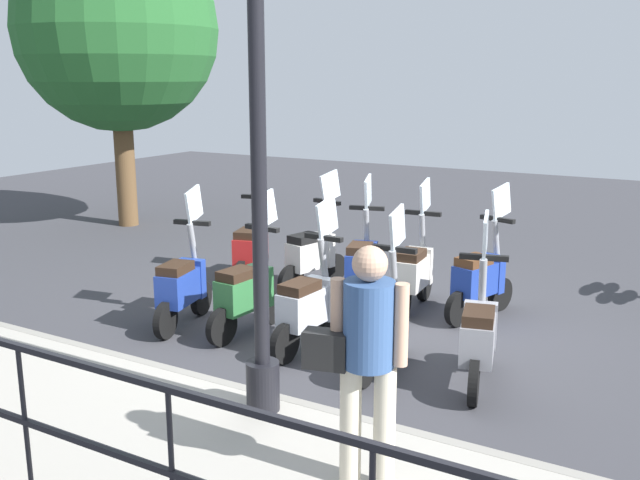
# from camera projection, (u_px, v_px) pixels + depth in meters

# --- Properties ---
(ground_plane) EXTENTS (28.00, 28.00, 0.00)m
(ground_plane) POSITION_uv_depth(u_px,v_px,m) (350.00, 327.00, 7.95)
(ground_plane) COLOR #38383D
(promenade_walkway) EXTENTS (2.20, 20.00, 0.15)m
(promenade_walkway) POSITION_uv_depth(u_px,v_px,m) (153.00, 444.00, 5.27)
(promenade_walkway) COLOR #A39E93
(promenade_walkway) RESTS_ON ground_plane
(fence_railing) EXTENTS (0.04, 16.03, 1.07)m
(fence_railing) POSITION_uv_depth(u_px,v_px,m) (23.00, 396.00, 4.20)
(fence_railing) COLOR black
(fence_railing) RESTS_ON promenade_walkway
(lamp_post_near) EXTENTS (0.26, 0.90, 4.10)m
(lamp_post_near) POSITION_uv_depth(u_px,v_px,m) (259.00, 183.00, 5.25)
(lamp_post_near) COLOR black
(lamp_post_near) RESTS_ON promenade_walkway
(pedestrian_with_bag) EXTENTS (0.40, 0.63, 1.59)m
(pedestrian_with_bag) POSITION_uv_depth(u_px,v_px,m) (365.00, 349.00, 4.41)
(pedestrian_with_bag) COLOR beige
(pedestrian_with_bag) RESTS_ON promenade_walkway
(tree_large) EXTENTS (3.61, 3.61, 5.35)m
(tree_large) POSITION_uv_depth(u_px,v_px,m) (117.00, 30.00, 12.62)
(tree_large) COLOR brown
(tree_large) RESTS_ON ground_plane
(scooter_near_0) EXTENTS (1.21, 0.51, 1.54)m
(scooter_near_0) POSITION_uv_depth(u_px,v_px,m) (478.00, 335.00, 6.34)
(scooter_near_0) COLOR black
(scooter_near_0) RESTS_ON ground_plane
(scooter_near_1) EXTENTS (1.23, 0.44, 1.54)m
(scooter_near_1) POSITION_uv_depth(u_px,v_px,m) (382.00, 322.00, 6.67)
(scooter_near_1) COLOR black
(scooter_near_1) RESTS_ON ground_plane
(scooter_near_2) EXTENTS (1.23, 0.44, 1.54)m
(scooter_near_2) POSITION_uv_depth(u_px,v_px,m) (308.00, 305.00, 7.17)
(scooter_near_2) COLOR black
(scooter_near_2) RESTS_ON ground_plane
(scooter_near_3) EXTENTS (1.23, 0.44, 1.54)m
(scooter_near_3) POSITION_uv_depth(u_px,v_px,m) (247.00, 292.00, 7.62)
(scooter_near_3) COLOR black
(scooter_near_3) RESTS_ON ground_plane
(scooter_near_4) EXTENTS (1.22, 0.50, 1.54)m
(scooter_near_4) POSITION_uv_depth(u_px,v_px,m) (183.00, 285.00, 7.87)
(scooter_near_4) COLOR black
(scooter_near_4) RESTS_ON ground_plane
(scooter_far_0) EXTENTS (1.20, 0.55, 1.54)m
(scooter_far_0) POSITION_uv_depth(u_px,v_px,m) (480.00, 278.00, 8.14)
(scooter_far_0) COLOR black
(scooter_far_0) RESTS_ON ground_plane
(scooter_far_1) EXTENTS (1.23, 0.44, 1.54)m
(scooter_far_1) POSITION_uv_depth(u_px,v_px,m) (414.00, 271.00, 8.43)
(scooter_far_1) COLOR black
(scooter_far_1) RESTS_ON ground_plane
(scooter_far_2) EXTENTS (1.21, 0.53, 1.54)m
(scooter_far_2) POSITION_uv_depth(u_px,v_px,m) (362.00, 264.00, 8.75)
(scooter_far_2) COLOR black
(scooter_far_2) RESTS_ON ground_plane
(scooter_far_3) EXTENTS (1.22, 0.50, 1.54)m
(scooter_far_3) POSITION_uv_depth(u_px,v_px,m) (313.00, 253.00, 9.26)
(scooter_far_3) COLOR black
(scooter_far_3) RESTS_ON ground_plane
(scooter_far_4) EXTENTS (1.20, 0.54, 1.54)m
(scooter_far_4) POSITION_uv_depth(u_px,v_px,m) (251.00, 248.00, 9.57)
(scooter_far_4) COLOR black
(scooter_far_4) RESTS_ON ground_plane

